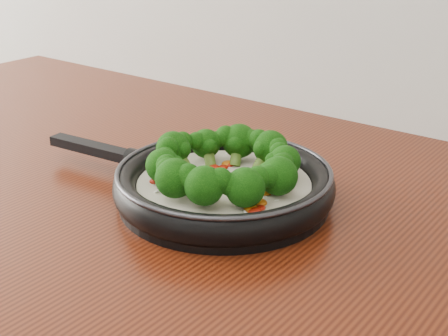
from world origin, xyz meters
The scene contains 1 object.
skillet centered at (0.14, 1.07, 0.93)m, with size 0.47×0.32×0.08m.
Camera 1 is at (0.60, 0.47, 1.26)m, focal length 50.12 mm.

